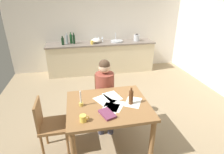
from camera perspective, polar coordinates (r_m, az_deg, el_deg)
name	(u,v)px	position (r m, az deg, el deg)	size (l,w,h in m)	color
ground_plane	(119,113)	(3.79, 2.07, -11.07)	(5.20, 5.20, 0.04)	#937F60
wall_back	(99,27)	(5.72, -4.04, 15.39)	(5.20, 0.12, 2.60)	silver
kitchen_counter	(102,57)	(5.57, -3.27, 6.18)	(3.14, 0.64, 0.90)	beige
dining_table	(108,111)	(2.68, -1.20, -10.43)	(1.15, 0.98, 0.75)	olive
chair_at_table	(105,95)	(3.39, -2.28, -5.78)	(0.46, 0.46, 0.85)	olive
person_seated	(105,89)	(3.16, -2.24, -3.89)	(0.38, 0.62, 1.19)	brown
chair_side_empty	(50,124)	(2.82, -18.91, -13.75)	(0.40, 0.40, 0.88)	olive
coffee_mug	(83,118)	(2.30, -8.94, -12.63)	(0.12, 0.08, 0.09)	#F2CC4C
candlestick	(81,102)	(2.59, -9.66, -7.63)	(0.06, 0.06, 0.23)	gold
book_magazine	(107,114)	(2.40, -1.52, -11.44)	(0.14, 0.24, 0.03)	#6F324F
paper_letter	(133,102)	(2.68, 6.71, -7.76)	(0.21, 0.30, 0.00)	white
paper_bill	(115,106)	(2.58, 0.99, -8.97)	(0.21, 0.30, 0.00)	white
paper_envelope	(112,96)	(2.80, 0.09, -6.02)	(0.21, 0.30, 0.00)	white
paper_receipt	(110,109)	(2.52, -0.62, -9.90)	(0.21, 0.30, 0.00)	white
paper_notice	(104,100)	(2.71, -2.53, -7.21)	(0.21, 0.30, 0.00)	white
wine_bottle_on_table	(131,97)	(2.58, 5.94, -6.27)	(0.06, 0.06, 0.25)	#593319
sink_unit	(117,41)	(5.53, 1.46, 11.16)	(0.36, 0.36, 0.24)	#B2B7BC
bottle_oil	(63,41)	(5.34, -15.13, 10.77)	(0.08, 0.08, 0.24)	black
bottle_vinegar	(67,39)	(5.43, -13.90, 11.33)	(0.07, 0.07, 0.29)	#8C999E
bottle_wine_red	(71,39)	(5.44, -12.65, 11.58)	(0.07, 0.07, 0.31)	#194C23
bottle_sauce	(74,39)	(5.39, -11.79, 11.51)	(0.07, 0.07, 0.31)	black
mixing_bowl	(96,41)	(5.42, -5.07, 11.24)	(0.27, 0.27, 0.12)	white
stovetop_kettle	(137,38)	(5.68, 7.72, 12.08)	(0.18, 0.18, 0.22)	#B7BABF
wine_glass_near_sink	(102,38)	(5.58, -3.00, 12.14)	(0.07, 0.07, 0.15)	silver
wine_glass_by_kettle	(99,38)	(5.56, -4.19, 12.08)	(0.07, 0.07, 0.15)	silver
wine_glass_back_left	(95,38)	(5.55, -5.26, 12.02)	(0.07, 0.07, 0.15)	silver
teacup_on_counter	(92,42)	(5.26, -6.27, 10.68)	(0.11, 0.07, 0.10)	#F2CC4C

